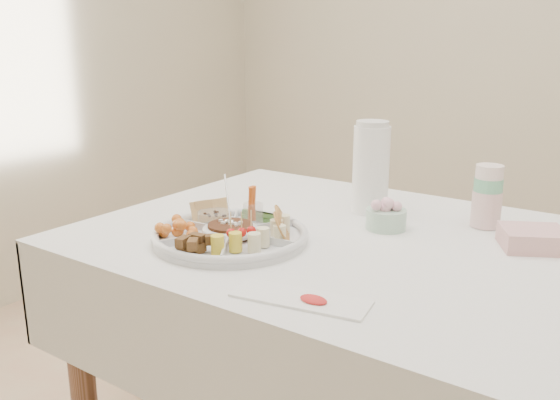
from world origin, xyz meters
The scene contains 14 objects.
dining_table centered at (0.00, 0.00, 0.38)m, with size 1.52×1.02×0.76m, color white.
party_tray centered at (-0.31, -0.21, 0.78)m, with size 0.38×0.38×0.04m, color white.
bean_dip centered at (-0.31, -0.21, 0.79)m, with size 0.11×0.11×0.04m, color #411E14.
tortillas centered at (-0.20, -0.14, 0.80)m, with size 0.11×0.11×0.07m, color #AC7938, non-canonical shape.
carrot_cucumber centered at (-0.32, -0.08, 0.82)m, with size 0.10×0.10×0.09m, color #CE5417, non-canonical shape.
pita_raisins centered at (-0.43, -0.15, 0.80)m, with size 0.12×0.12×0.07m, color tan, non-canonical shape.
cherries centered at (-0.42, -0.28, 0.79)m, with size 0.12×0.12×0.05m, color orange, non-canonical shape.
granola_chunks centered at (-0.30, -0.34, 0.79)m, with size 0.10×0.10×0.04m, color brown, non-canonical shape.
banana_tomato centered at (-0.19, -0.27, 0.82)m, with size 0.10×0.10×0.08m, color #FFF69D, non-canonical shape.
cup_stack centered at (0.17, 0.27, 0.86)m, with size 0.08×0.08×0.21m, color silver.
thermos centered at (-0.15, 0.23, 0.89)m, with size 0.10×0.10×0.27m, color white.
flower_bowl centered at (-0.04, 0.11, 0.80)m, with size 0.11×0.11×0.08m, color #A0E5C4.
napkin_stack centered at (0.32, 0.17, 0.78)m, with size 0.14×0.12×0.05m, color #E1A6A7.
placemat centered at (0.02, -0.40, 0.76)m, with size 0.27×0.09×0.01m, color white.
Camera 1 is at (0.59, -1.28, 1.25)m, focal length 38.00 mm.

